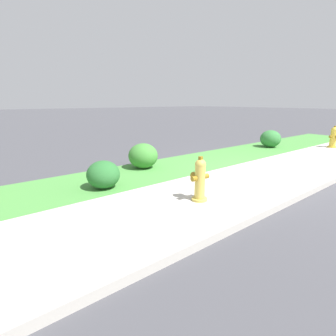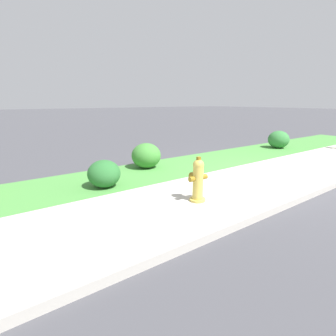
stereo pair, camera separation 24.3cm
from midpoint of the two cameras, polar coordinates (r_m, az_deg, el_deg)
The scene contains 9 objects.
ground_plane at distance 6.53m, azimuth 19.93°, elevation -1.46°, with size 120.00×120.00×0.00m, color #424247.
sidewalk_pavement at distance 6.52m, azimuth 19.93°, elevation -1.42°, with size 18.00×2.16×0.01m, color #BCB7AD.
grass_verge at distance 7.72m, azimuth 7.05°, elevation 1.70°, with size 18.00×1.90×0.01m, color #47893D.
street_curb at distance 6.03m, azimuth 29.37°, elevation -3.16°, with size 18.00×0.16×0.12m, color #BCB7AD.
fire_hydrant_across_street at distance 4.50m, azimuth 5.38°, elevation -2.56°, with size 0.36×0.33×0.79m.
fire_hydrant_far_end at distance 11.39m, azimuth 31.84°, elevation 5.71°, with size 0.40×0.38×0.81m.
shrub_bush_near_lamp at distance 6.76m, azimuth -6.46°, elevation 2.65°, with size 0.75×0.75×0.64m.
shrub_bush_mid_verge at distance 5.35m, azimuth -15.17°, elevation -1.39°, with size 0.65×0.65×0.55m.
shrub_bush_far_verge at distance 10.51m, azimuth 20.80°, elevation 5.98°, with size 0.74×0.74×0.63m.
Camera 1 is at (-5.54, -3.11, 1.69)m, focal length 28.00 mm.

